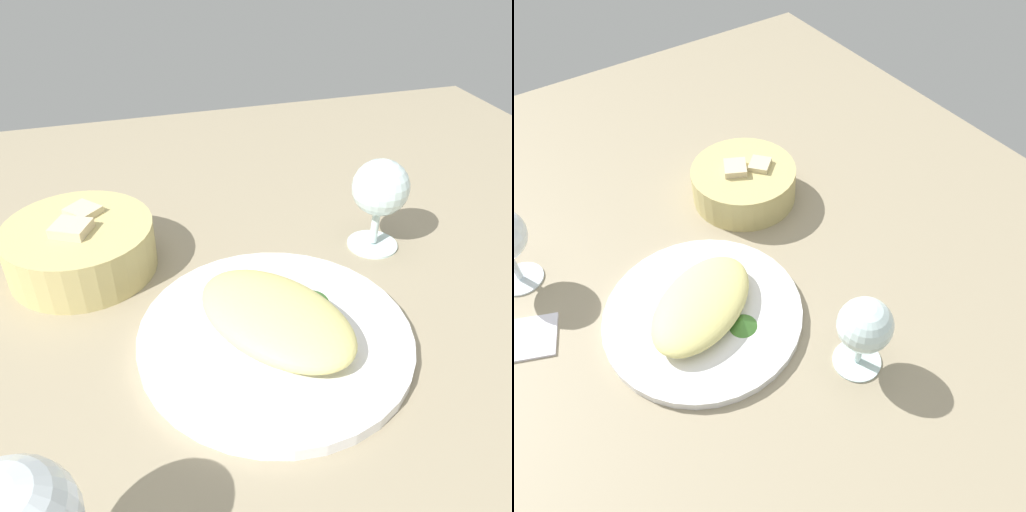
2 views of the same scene
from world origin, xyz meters
TOP-DOWN VIEW (x-y plane):
  - ground_plane at (0.00, 0.00)cm, footprint 140.00×140.00cm
  - plate at (1.95, -3.80)cm, footprint 27.96×27.96cm
  - omelette at (1.95, -3.80)cm, footprint 21.34×18.72cm
  - lettuce_garnish at (5.31, -8.99)cm, footprint 3.92×3.92cm
  - bread_basket at (20.62, 14.62)cm, footprint 17.62×17.62cm
  - wine_glass_near at (15.21, -21.42)cm, footprint 7.03×7.03cm
  - folded_napkin at (-21.23, 7.39)cm, footprint 12.83×10.65cm

SIDE VIEW (x-z plane):
  - ground_plane at x=0.00cm, z-range -2.00..0.00cm
  - folded_napkin at x=-21.23cm, z-range 0.00..0.80cm
  - plate at x=1.95cm, z-range 0.00..1.40cm
  - lettuce_garnish at x=5.31cm, z-range 1.40..2.94cm
  - bread_basket at x=20.62cm, z-range -0.47..6.65cm
  - omelette at x=1.95cm, z-range 1.40..5.22cm
  - wine_glass_near at x=15.21cm, z-range 1.86..13.81cm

